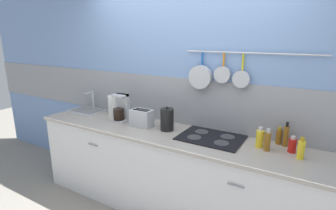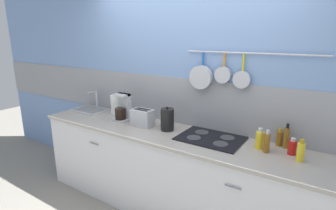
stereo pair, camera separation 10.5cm
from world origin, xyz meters
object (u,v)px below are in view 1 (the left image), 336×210
at_px(toaster, 142,118).
at_px(bottle_vinegar, 279,136).
at_px(bottle_sesame_oil, 267,141).
at_px(bottle_hot_sauce, 286,136).
at_px(coffee_maker, 121,110).
at_px(paper_towel_roll, 113,105).
at_px(bottle_cooking_wine, 292,145).
at_px(bottle_dish_soap, 260,138).
at_px(bottle_olive_oil, 301,149).
at_px(kettle, 167,119).

height_order(toaster, bottle_vinegar, toaster).
height_order(bottle_sesame_oil, bottle_hot_sauce, bottle_hot_sauce).
height_order(coffee_maker, bottle_hot_sauce, coffee_maker).
relative_size(paper_towel_roll, bottle_cooking_wine, 1.65).
bearing_deg(bottle_hot_sauce, bottle_dish_soap, -145.03).
xyz_separation_m(toaster, bottle_olive_oil, (1.61, 0.01, -0.01)).
xyz_separation_m(coffee_maker, kettle, (0.64, -0.00, -0.01)).
xyz_separation_m(toaster, bottle_cooking_wine, (1.54, 0.11, -0.03)).
xyz_separation_m(toaster, bottle_hot_sauce, (1.47, 0.23, 0.01)).
height_order(paper_towel_roll, bottle_dish_soap, paper_towel_roll).
bearing_deg(bottle_olive_oil, bottle_sesame_oil, 175.06).
xyz_separation_m(paper_towel_roll, bottle_vinegar, (2.00, 0.07, -0.05)).
height_order(paper_towel_roll, coffee_maker, coffee_maker).
height_order(paper_towel_roll, bottle_cooking_wine, paper_towel_roll).
height_order(bottle_sesame_oil, bottle_vinegar, bottle_sesame_oil).
relative_size(kettle, bottle_dish_soap, 1.36).
bearing_deg(paper_towel_roll, bottle_dish_soap, -3.08).
bearing_deg(bottle_vinegar, paper_towel_roll, -178.12).
bearing_deg(bottle_vinegar, bottle_cooking_wine, -47.03).
relative_size(bottle_sesame_oil, bottle_cooking_wine, 1.38).
distance_m(bottle_vinegar, bottle_hot_sauce, 0.07).
xyz_separation_m(bottle_dish_soap, bottle_cooking_wine, (0.27, 0.03, -0.02)).
xyz_separation_m(coffee_maker, toaster, (0.33, -0.04, -0.04)).
bearing_deg(bottle_olive_oil, paper_towel_roll, 175.51).
xyz_separation_m(bottle_vinegar, bottle_hot_sauce, (0.06, -0.03, 0.03)).
bearing_deg(toaster, bottle_vinegar, 10.22).
height_order(bottle_vinegar, bottle_cooking_wine, bottle_vinegar).
xyz_separation_m(paper_towel_roll, bottle_cooking_wine, (2.13, -0.07, -0.06)).
distance_m(bottle_hot_sauce, bottle_cooking_wine, 0.14).
bearing_deg(coffee_maker, bottle_dish_soap, 1.76).
relative_size(bottle_vinegar, bottle_olive_oil, 0.88).
relative_size(coffee_maker, bottle_olive_oil, 1.71).
bearing_deg(toaster, bottle_dish_soap, 3.95).
bearing_deg(bottle_hot_sauce, bottle_sesame_oil, -123.67).
distance_m(kettle, bottle_sesame_oil, 1.03).
bearing_deg(paper_towel_roll, kettle, -9.43).
relative_size(paper_towel_roll, bottle_sesame_oil, 1.19).
bearing_deg(coffee_maker, toaster, -6.61).
height_order(coffee_maker, bottle_dish_soap, coffee_maker).
bearing_deg(coffee_maker, bottle_olive_oil, -0.70).
bearing_deg(bottle_cooking_wine, bottle_hot_sauce, 121.25).
xyz_separation_m(toaster, bottle_vinegar, (1.41, 0.25, -0.02)).
bearing_deg(toaster, bottle_olive_oil, 0.52).
relative_size(toaster, bottle_cooking_wine, 1.77).
height_order(toaster, bottle_sesame_oil, bottle_sesame_oil).
height_order(coffee_maker, bottle_cooking_wine, coffee_maker).
xyz_separation_m(paper_towel_roll, coffee_maker, (0.27, -0.15, 0.01)).
bearing_deg(bottle_vinegar, bottle_olive_oil, -49.41).
distance_m(paper_towel_roll, bottle_sesame_oil, 1.94).
relative_size(coffee_maker, toaster, 1.23).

